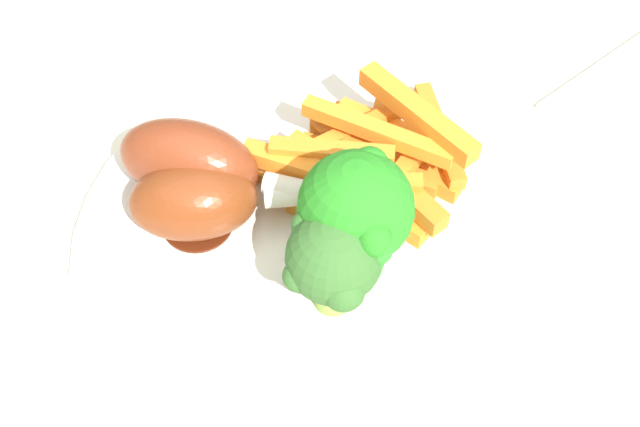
% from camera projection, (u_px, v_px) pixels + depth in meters
% --- Properties ---
extents(dinner_plate, '(0.27, 0.27, 0.01)m').
position_uv_depth(dinner_plate, '(320.00, 241.00, 0.46)').
color(dinner_plate, white).
rests_on(dinner_plate, dining_table).
extents(broccoli_floret_front, '(0.04, 0.05, 0.06)m').
position_uv_depth(broccoli_floret_front, '(339.00, 252.00, 0.40)').
color(broccoli_floret_front, '#90B052').
rests_on(broccoli_floret_front, dinner_plate).
extents(broccoli_floret_middle, '(0.06, 0.06, 0.08)m').
position_uv_depth(broccoli_floret_middle, '(358.00, 209.00, 0.41)').
color(broccoli_floret_middle, '#91AC4C').
rests_on(broccoli_floret_middle, dinner_plate).
extents(broccoli_floret_back, '(0.05, 0.05, 0.06)m').
position_uv_depth(broccoli_floret_back, '(333.00, 261.00, 0.40)').
color(broccoli_floret_back, '#8FAE48').
rests_on(broccoli_floret_back, dinner_plate).
extents(carrot_fries_pile, '(0.13, 0.12, 0.05)m').
position_uv_depth(carrot_fries_pile, '(369.00, 159.00, 0.47)').
color(carrot_fries_pile, orange).
rests_on(carrot_fries_pile, dinner_plate).
extents(chicken_drumstick_near, '(0.10, 0.11, 0.05)m').
position_uv_depth(chicken_drumstick_near, '(196.00, 165.00, 0.45)').
color(chicken_drumstick_near, '#571E0F').
rests_on(chicken_drumstick_near, dinner_plate).
extents(chicken_drumstick_far, '(0.12, 0.08, 0.04)m').
position_uv_depth(chicken_drumstick_far, '(204.00, 201.00, 0.45)').
color(chicken_drumstick_far, '#521D0C').
rests_on(chicken_drumstick_far, dinner_plate).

